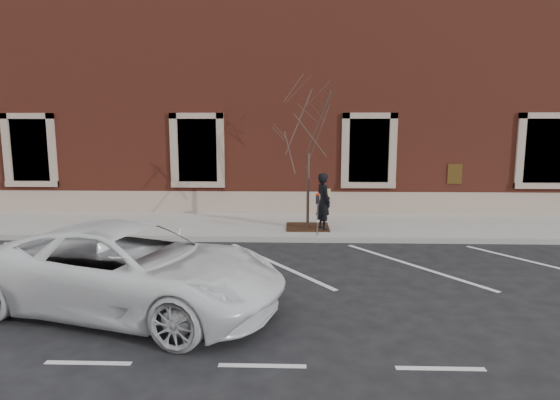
{
  "coord_description": "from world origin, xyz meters",
  "views": [
    {
      "loc": [
        0.43,
        -12.91,
        3.21
      ],
      "look_at": [
        0.0,
        0.6,
        1.1
      ],
      "focal_mm": 30.0,
      "sensor_mm": 36.0,
      "label": 1
    }
  ],
  "objects_px": {
    "sapling": "(308,132)",
    "white_truck": "(130,268)",
    "parking_meter": "(318,206)",
    "man": "(324,202)"
  },
  "relations": [
    {
      "from": "man",
      "to": "sapling",
      "type": "height_order",
      "value": "sapling"
    },
    {
      "from": "white_truck",
      "to": "sapling",
      "type": "bearing_deg",
      "value": -11.62
    },
    {
      "from": "sapling",
      "to": "white_truck",
      "type": "distance_m",
      "value": 7.47
    },
    {
      "from": "parking_meter",
      "to": "white_truck",
      "type": "xyz_separation_m",
      "value": [
        -3.53,
        -5.27,
        -0.23
      ]
    },
    {
      "from": "man",
      "to": "parking_meter",
      "type": "bearing_deg",
      "value": 140.44
    },
    {
      "from": "parking_meter",
      "to": "sapling",
      "type": "xyz_separation_m",
      "value": [
        -0.25,
        1.04,
        2.07
      ]
    },
    {
      "from": "man",
      "to": "sapling",
      "type": "relative_size",
      "value": 0.41
    },
    {
      "from": "parking_meter",
      "to": "man",
      "type": "bearing_deg",
      "value": 58.8
    },
    {
      "from": "sapling",
      "to": "white_truck",
      "type": "height_order",
      "value": "sapling"
    },
    {
      "from": "sapling",
      "to": "parking_meter",
      "type": "bearing_deg",
      "value": -76.66
    }
  ]
}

